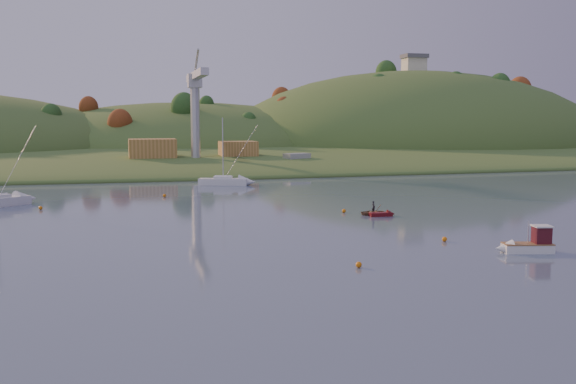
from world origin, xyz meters
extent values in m
plane|color=#394A5E|center=(0.00, 0.00, 0.00)|extent=(500.00, 500.00, 0.00)
cube|color=#324D1F|center=(0.00, 230.00, 0.00)|extent=(620.00, 220.00, 1.50)
ellipsoid|color=#324D1F|center=(0.00, 165.00, 0.00)|extent=(640.00, 150.00, 7.00)
ellipsoid|color=#324D1F|center=(10.00, 210.00, 0.00)|extent=(140.00, 120.00, 36.00)
ellipsoid|color=#324D1F|center=(95.00, 195.00, 0.00)|extent=(150.00, 130.00, 60.00)
cube|color=beige|center=(95.00, 195.00, 32.50)|extent=(8.00, 6.00, 5.00)
cube|color=#595960|center=(95.00, 195.00, 35.70)|extent=(9.00, 7.00, 1.50)
cube|color=slate|center=(5.00, 122.00, 1.20)|extent=(42.00, 16.00, 2.40)
cube|color=olive|center=(-8.00, 123.00, 4.80)|extent=(11.00, 8.00, 4.80)
cube|color=olive|center=(13.00, 124.00, 4.40)|extent=(9.00, 7.00, 4.00)
cylinder|color=#B7B7BC|center=(2.00, 120.00, 11.40)|extent=(2.20, 2.20, 18.00)
cube|color=#B7B7BC|center=(2.00, 120.00, 20.90)|extent=(3.20, 3.20, 3.20)
cube|color=#B7B7BC|center=(2.00, 111.00, 21.90)|extent=(1.80, 18.00, 1.60)
cube|color=#B7B7BC|center=(2.00, 125.00, 21.90)|extent=(1.80, 10.00, 1.60)
cube|color=silver|center=(19.47, 16.06, 0.40)|extent=(4.66, 2.53, 0.79)
cone|color=silver|center=(17.32, 16.55, 0.40)|extent=(1.86, 1.89, 1.59)
cube|color=brown|center=(19.47, 16.06, 0.81)|extent=(4.67, 2.58, 0.11)
cube|color=#440F17|center=(20.68, 15.78, 1.59)|extent=(1.67, 1.60, 1.59)
cube|color=silver|center=(20.68, 15.78, 2.43)|extent=(1.88, 1.82, 0.13)
cylinder|color=silver|center=(19.47, 16.06, 1.85)|extent=(0.10, 0.10, 2.12)
cube|color=silver|center=(2.32, 81.74, 0.60)|extent=(9.18, 5.30, 1.21)
cube|color=silver|center=(2.32, 81.74, 1.26)|extent=(3.76, 2.93, 0.77)
cylinder|color=silver|center=(2.32, 81.74, 6.71)|extent=(0.18, 0.18, 11.00)
cylinder|color=silver|center=(2.32, 81.74, 1.51)|extent=(3.37, 1.23, 0.12)
cylinder|color=silver|center=(2.32, 81.74, 1.61)|extent=(3.03, 1.32, 0.36)
imported|color=#8D6B4E|center=(14.81, 41.01, 0.33)|extent=(3.49, 2.71, 0.66)
imported|color=black|center=(14.81, 41.01, 0.75)|extent=(0.43, 0.59, 1.50)
cube|color=#520B11|center=(15.21, 39.69, 0.23)|extent=(2.84, 1.26, 0.46)
cone|color=#520B11|center=(16.60, 39.61, 0.23)|extent=(1.03, 1.17, 1.11)
cube|color=slate|center=(25.60, 114.74, 0.93)|extent=(15.40, 10.01, 1.86)
cube|color=#B7B7BC|center=(25.60, 114.74, 2.49)|extent=(6.91, 5.12, 2.49)
sphere|color=orange|center=(14.74, 22.68, 0.25)|extent=(0.50, 0.50, 0.50)
sphere|color=orange|center=(11.81, 43.62, 0.25)|extent=(0.50, 0.50, 0.50)
sphere|color=orange|center=(-26.33, 56.63, 0.25)|extent=(0.50, 0.50, 0.50)
sphere|color=orange|center=(-9.37, 66.30, 0.25)|extent=(0.50, 0.50, 0.50)
sphere|color=orange|center=(2.49, 14.45, 0.25)|extent=(0.50, 0.50, 0.50)
camera|label=1|loc=(-16.35, -33.53, 12.14)|focal=40.00mm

